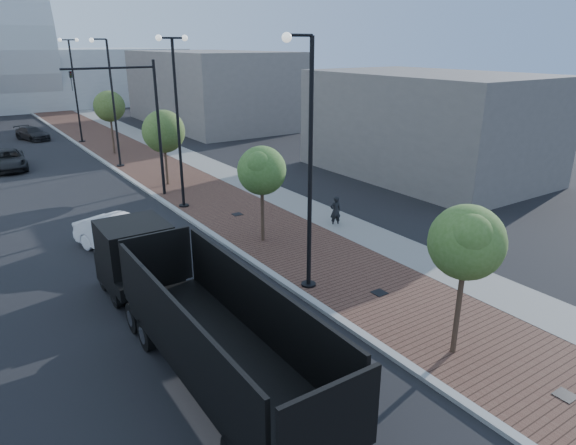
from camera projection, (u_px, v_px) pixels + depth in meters
sidewalk at (133, 149)px, 44.38m from camera, size 7.00×140.00×0.12m
concrete_strip at (163, 146)px, 45.80m from camera, size 2.40×140.00×0.13m
curb at (92, 154)px, 42.53m from camera, size 0.30×140.00×0.14m
dump_truck at (169, 295)px, 16.02m from camera, size 2.48×13.34×3.19m
white_sedan at (120, 236)px, 22.48m from camera, size 3.17×5.12×1.59m
dark_car_mid at (8, 160)px, 37.39m from camera, size 2.59×5.19×1.41m
dark_car_far at (32, 133)px, 48.79m from camera, size 3.03×4.60×1.24m
pedestrian at (335, 211)px, 25.72m from camera, size 0.66×0.51×1.60m
streetlight_1 at (308, 179)px, 17.93m from camera, size 1.44×0.56×9.21m
streetlight_2 at (178, 123)px, 27.20m from camera, size 1.72×0.56×9.28m
streetlight_3 at (113, 109)px, 36.67m from camera, size 1.44×0.56×9.21m
streetlight_4 at (75, 90)px, 45.94m from camera, size 1.72×0.56×9.28m
traffic_mast at (143, 115)px, 29.01m from camera, size 5.09×0.20×8.00m
tree_0 at (467, 242)px, 14.11m from camera, size 2.22×2.14×4.73m
tree_1 at (262, 171)px, 22.76m from camera, size 2.28×2.22×4.58m
tree_2 at (164, 131)px, 32.09m from camera, size 2.70×2.70×4.94m
tree_3 at (110, 106)px, 41.33m from camera, size 2.53×2.50×5.24m
commercial_block_ne at (210, 88)px, 57.45m from camera, size 12.00×22.00×8.00m
commercial_block_e at (426, 125)px, 35.25m from camera, size 10.00×16.00×7.00m
utility_cover_0 at (565, 395)px, 13.33m from camera, size 0.50×0.50×0.02m
utility_cover_1 at (379, 293)px, 18.79m from camera, size 0.50×0.50×0.02m
utility_cover_2 at (237, 214)px, 27.38m from camera, size 0.50×0.50×0.02m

